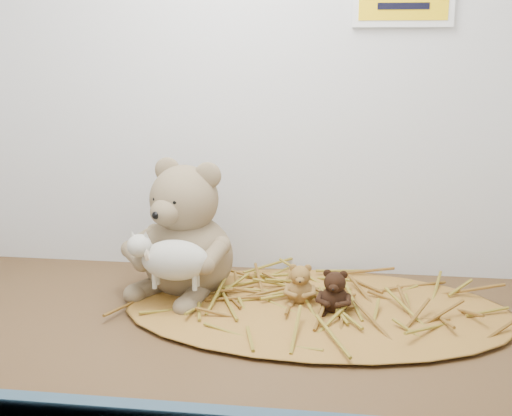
% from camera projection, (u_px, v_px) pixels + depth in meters
% --- Properties ---
extents(alcove_shell, '(1.20, 0.60, 0.90)m').
position_uv_depth(alcove_shell, '(221.00, 47.00, 1.02)').
color(alcove_shell, '#482E18').
rests_on(alcove_shell, ground).
extents(straw_bed, '(0.68, 0.39, 0.01)m').
position_uv_depth(straw_bed, '(317.00, 309.00, 1.12)').
color(straw_bed, olive).
rests_on(straw_bed, shelf_floor).
extents(main_teddy, '(0.27, 0.28, 0.25)m').
position_uv_depth(main_teddy, '(187.00, 228.00, 1.17)').
color(main_teddy, '#8F7D58').
rests_on(main_teddy, shelf_floor).
extents(toy_lamb, '(0.15, 0.09, 0.10)m').
position_uv_depth(toy_lamb, '(175.00, 260.00, 1.09)').
color(toy_lamb, beige).
rests_on(toy_lamb, main_teddy).
extents(mini_teddy_tan, '(0.06, 0.06, 0.07)m').
position_uv_depth(mini_teddy_tan, '(300.00, 282.00, 1.12)').
color(mini_teddy_tan, olive).
rests_on(mini_teddy_tan, straw_bed).
extents(mini_teddy_brown, '(0.07, 0.07, 0.08)m').
position_uv_depth(mini_teddy_brown, '(335.00, 290.00, 1.09)').
color(mini_teddy_brown, black).
rests_on(mini_teddy_brown, straw_bed).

